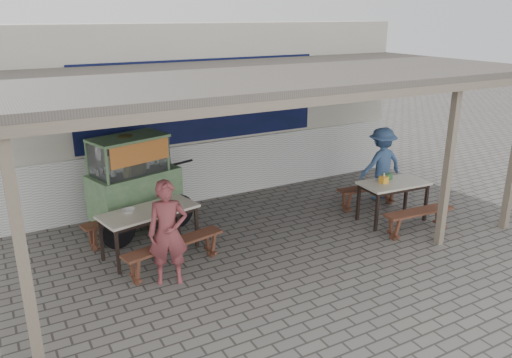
{
  "coord_description": "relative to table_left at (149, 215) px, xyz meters",
  "views": [
    {
      "loc": [
        -4.03,
        -6.06,
        3.67
      ],
      "look_at": [
        -0.16,
        0.9,
        1.02
      ],
      "focal_mm": 35.0,
      "sensor_mm": 36.0,
      "label": 1
    }
  ],
  "objects": [
    {
      "name": "ground",
      "position": [
        1.98,
        -1.09,
        -0.67
      ],
      "size": [
        60.0,
        60.0,
        0.0
      ],
      "primitive_type": "plane",
      "color": "#5F5C56",
      "rests_on": "ground"
    },
    {
      "name": "back_wall",
      "position": [
        1.98,
        2.49,
        1.05
      ],
      "size": [
        9.0,
        1.28,
        3.5
      ],
      "color": "beige",
      "rests_on": "ground"
    },
    {
      "name": "warung_roof",
      "position": [
        2.0,
        -0.19,
        2.04
      ],
      "size": [
        9.0,
        4.21,
        2.81
      ],
      "color": "#534C47",
      "rests_on": "ground"
    },
    {
      "name": "table_left",
      "position": [
        0.0,
        0.0,
        0.0
      ],
      "size": [
        1.62,
        0.97,
        0.75
      ],
      "rotation": [
        0.0,
        0.0,
        0.21
      ],
      "color": "beige",
      "rests_on": "ground"
    },
    {
      "name": "bench_left_street",
      "position": [
        0.15,
        -0.69,
        -0.33
      ],
      "size": [
        1.64,
        0.61,
        0.45
      ],
      "rotation": [
        0.0,
        0.0,
        0.21
      ],
      "color": "brown",
      "rests_on": "ground"
    },
    {
      "name": "bench_left_wall",
      "position": [
        -0.15,
        0.69,
        -0.33
      ],
      "size": [
        1.64,
        0.61,
        0.45
      ],
      "rotation": [
        0.0,
        0.0,
        0.21
      ],
      "color": "brown",
      "rests_on": "ground"
    },
    {
      "name": "table_right",
      "position": [
        4.33,
        -0.85,
        -0.01
      ],
      "size": [
        1.29,
        0.75,
        0.75
      ],
      "rotation": [
        0.0,
        0.0,
        -0.07
      ],
      "color": "beige",
      "rests_on": "ground"
    },
    {
      "name": "bench_right_street",
      "position": [
        4.28,
        -1.55,
        -0.34
      ],
      "size": [
        1.36,
        0.38,
        0.45
      ],
      "rotation": [
        0.0,
        0.0,
        -0.07
      ],
      "color": "brown",
      "rests_on": "ground"
    },
    {
      "name": "bench_right_wall",
      "position": [
        4.38,
        -0.16,
        -0.34
      ],
      "size": [
        1.36,
        0.38,
        0.45
      ],
      "rotation": [
        0.0,
        0.0,
        -0.07
      ],
      "color": "brown",
      "rests_on": "ground"
    },
    {
      "name": "vendor_cart",
      "position": [
        0.06,
        0.98,
        0.26
      ],
      "size": [
        2.03,
        1.24,
        1.72
      ],
      "rotation": [
        0.0,
        0.0,
        0.27
      ],
      "color": "#6F9463",
      "rests_on": "ground"
    },
    {
      "name": "patron_street_side",
      "position": [
        -0.03,
        -0.99,
        0.09
      ],
      "size": [
        0.65,
        0.53,
        1.53
      ],
      "primitive_type": "imported",
      "rotation": [
        0.0,
        0.0,
        -0.34
      ],
      "color": "brown",
      "rests_on": "ground"
    },
    {
      "name": "patron_wall_side",
      "position": [
        -0.06,
        1.04,
        0.21
      ],
      "size": [
        0.98,
        0.83,
        1.76
      ],
      "primitive_type": "imported",
      "rotation": [
        0.0,
        0.0,
        3.35
      ],
      "color": "brown",
      "rests_on": "ground"
    },
    {
      "name": "patron_right_table",
      "position": [
        4.94,
        0.14,
        0.08
      ],
      "size": [
        1.0,
        0.61,
        1.51
      ],
      "primitive_type": "imported",
      "rotation": [
        0.0,
        0.0,
        3.09
      ],
      "color": "#406193",
      "rests_on": "ground"
    },
    {
      "name": "tissue_box",
      "position": [
        4.14,
        -0.79,
        0.14
      ],
      "size": [
        0.13,
        0.13,
        0.13
      ],
      "primitive_type": "cube",
      "rotation": [
        0.0,
        0.0,
        0.03
      ],
      "color": "#FCAC2A",
      "rests_on": "table_right"
    },
    {
      "name": "donation_box",
      "position": [
        4.35,
        -0.66,
        0.13
      ],
      "size": [
        0.16,
        0.11,
        0.11
      ],
      "primitive_type": "cube",
      "rotation": [
        0.0,
        0.0,
        -0.05
      ],
      "color": "#2F6B36",
      "rests_on": "table_right"
    },
    {
      "name": "condiment_jar",
      "position": [
        0.35,
        0.26,
        0.12
      ],
      "size": [
        0.08,
        0.08,
        0.09
      ],
      "primitive_type": "cylinder",
      "color": "silver",
      "rests_on": "table_left"
    },
    {
      "name": "condiment_bowl",
      "position": [
        -0.29,
        0.06,
        0.1
      ],
      "size": [
        0.26,
        0.26,
        0.05
      ],
      "primitive_type": "imported",
      "rotation": [
        0.0,
        0.0,
        -0.42
      ],
      "color": "silver",
      "rests_on": "table_left"
    }
  ]
}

